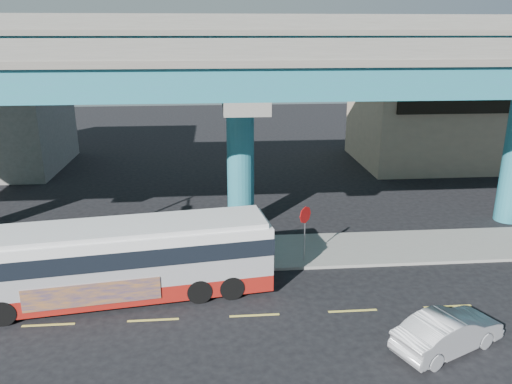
{
  "coord_description": "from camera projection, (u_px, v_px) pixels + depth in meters",
  "views": [
    {
      "loc": [
        -1.43,
        -17.68,
        10.8
      ],
      "look_at": [
        0.43,
        4.0,
        3.79
      ],
      "focal_mm": 35.0,
      "sensor_mm": 36.0,
      "label": 1
    }
  ],
  "objects": [
    {
      "name": "ground",
      "position": [
        254.0,
        311.0,
        20.19
      ],
      "size": [
        120.0,
        120.0,
        0.0
      ],
      "primitive_type": "plane",
      "color": "black",
      "rests_on": "ground"
    },
    {
      "name": "sidewalk",
      "position": [
        245.0,
        253.0,
        25.39
      ],
      "size": [
        70.0,
        4.0,
        0.15
      ],
      "primitive_type": "cube",
      "color": "gray",
      "rests_on": "ground"
    },
    {
      "name": "lane_markings",
      "position": [
        255.0,
        315.0,
        19.91
      ],
      "size": [
        58.0,
        0.12,
        0.01
      ],
      "color": "#D8C64C",
      "rests_on": "ground"
    },
    {
      "name": "viaduct",
      "position": [
        240.0,
        65.0,
        26.03
      ],
      "size": [
        52.0,
        12.4,
        11.7
      ],
      "color": "teal",
      "rests_on": "ground"
    },
    {
      "name": "building_beige",
      "position": [
        443.0,
        122.0,
        42.37
      ],
      "size": [
        14.0,
        10.23,
        7.0
      ],
      "color": "tan",
      "rests_on": "ground"
    },
    {
      "name": "transit_bus",
      "position": [
        120.0,
        258.0,
        20.8
      ],
      "size": [
        12.94,
        4.44,
        3.26
      ],
      "rotation": [
        0.0,
        0.0,
        0.14
      ],
      "color": "maroon",
      "rests_on": "ground"
    },
    {
      "name": "sedan",
      "position": [
        448.0,
        332.0,
        17.6
      ],
      "size": [
        4.71,
        5.4,
        1.41
      ],
      "primitive_type": "imported",
      "rotation": [
        0.0,
        0.0,
        2.0
      ],
      "color": "#B4B4B9",
      "rests_on": "ground"
    },
    {
      "name": "stop_sign",
      "position": [
        305.0,
        222.0,
        23.71
      ],
      "size": [
        0.64,
        0.59,
        2.81
      ],
      "rotation": [
        0.0,
        0.0,
        0.35
      ],
      "color": "gray",
      "rests_on": "sidewalk"
    }
  ]
}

